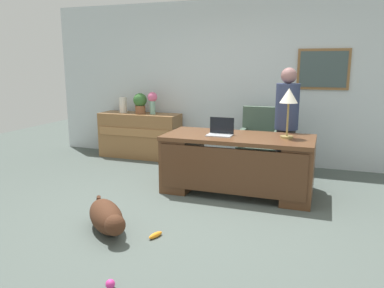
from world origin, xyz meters
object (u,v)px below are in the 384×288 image
object	(u,v)px
armchair	(260,143)
dog_toy_ball	(110,284)
vase_with_flowers	(152,100)
dog_toy_bone	(155,235)
dog_lying	(107,217)
vase_empty	(123,105)
credenza	(140,135)
desk_lamp	(289,99)
potted_plant	(140,102)
laptop	(221,131)
person_standing	(286,125)
desk	(237,162)

from	to	relation	value
armchair	dog_toy_ball	bearing A→B (deg)	-98.46
vase_with_flowers	dog_toy_bone	bearing A→B (deg)	-64.50
armchair	dog_lying	size ratio (longest dim) A/B	1.44
armchair	vase_empty	bearing A→B (deg)	173.20
credenza	desk_lamp	world-z (taller)	desk_lamp
dog_toy_bone	dog_toy_ball	bearing A→B (deg)	-87.37
potted_plant	dog_toy_bone	world-z (taller)	potted_plant
credenza	potted_plant	bearing A→B (deg)	4.11
armchair	vase_empty	size ratio (longest dim) A/B	3.59
armchair	laptop	bearing A→B (deg)	-107.86
credenza	dog_toy_bone	size ratio (longest dim) A/B	8.31
laptop	vase_empty	size ratio (longest dim) A/B	1.13
dog_toy_ball	armchair	bearing A→B (deg)	81.54
person_standing	potted_plant	world-z (taller)	person_standing
desk	desk_lamp	size ratio (longest dim) A/B	3.08
armchair	dog_toy_ball	world-z (taller)	armchair
laptop	vase_empty	distance (m)	2.58
dog_toy_ball	desk	bearing A→B (deg)	80.59
dog_lying	dog_toy_bone	world-z (taller)	dog_lying
potted_plant	person_standing	bearing A→B (deg)	-14.76
desk	credenza	xyz separation A→B (m)	(-2.09, 1.34, -0.02)
dog_toy_ball	dog_toy_bone	distance (m)	0.90
dog_toy_ball	credenza	bearing A→B (deg)	113.93
vase_with_flowers	potted_plant	bearing A→B (deg)	180.00
desk_lamp	potted_plant	world-z (taller)	desk_lamp
dog_lying	vase_empty	bearing A→B (deg)	116.31
laptop	desk	bearing A→B (deg)	3.49
potted_plant	dog_toy_bone	distance (m)	3.46
armchair	vase_with_flowers	world-z (taller)	vase_with_flowers
armchair	dog_lying	xyz separation A→B (m)	(-1.08, -2.64, -0.31)
desk	armchair	xyz separation A→B (m)	(0.11, 1.04, 0.05)
desk_lamp	credenza	bearing A→B (deg)	155.11
person_standing	vase_with_flowers	world-z (taller)	person_standing
desk_lamp	vase_with_flowers	world-z (taller)	desk_lamp
laptop	desk_lamp	size ratio (longest dim) A/B	0.52
laptop	person_standing	bearing A→B (deg)	41.23
laptop	potted_plant	xyz separation A→B (m)	(-1.85, 1.35, 0.18)
laptop	dog_toy_ball	size ratio (longest dim) A/B	4.41
person_standing	desk_lamp	size ratio (longest dim) A/B	2.62
person_standing	dog_toy_ball	xyz separation A→B (m)	(-0.94, -3.11, -0.79)
credenza	dog_lying	xyz separation A→B (m)	(1.13, -2.94, -0.24)
armchair	laptop	world-z (taller)	armchair
person_standing	dog_toy_bone	distance (m)	2.55
vase_with_flowers	vase_empty	xyz separation A→B (m)	(-0.59, 0.00, -0.10)
potted_plant	dog_toy_ball	size ratio (longest dim) A/B	4.96
desk_lamp	dog_lying	bearing A→B (deg)	-132.87
armchair	dog_toy_bone	size ratio (longest dim) A/B	5.79
dog_lying	vase_empty	xyz separation A→B (m)	(-1.45, 2.94, 0.78)
vase_empty	dog_toy_bone	bearing A→B (deg)	-55.81
credenza	dog_toy_ball	distance (m)	4.17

